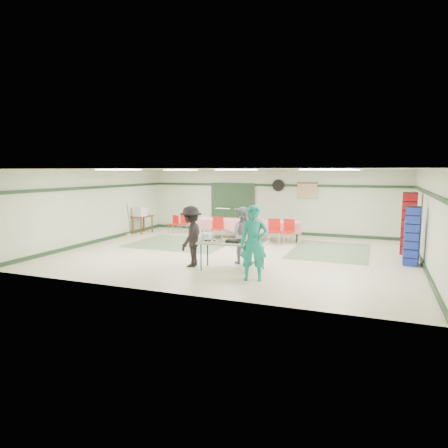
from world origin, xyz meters
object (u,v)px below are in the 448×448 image
(volunteer_grey, at_px, (242,235))
(volunteer_dark, at_px, (191,236))
(chair_d, at_px, (218,226))
(crate_stack_blue_a, at_px, (412,241))
(crate_stack_red, at_px, (409,224))
(printer_table, at_px, (142,218))
(dining_table_a, at_px, (277,226))
(broom, at_px, (129,220))
(dining_table_b, at_px, (223,224))
(chair_loose_a, at_px, (184,222))
(crate_stack_blue_b, at_px, (412,236))
(chair_a, at_px, (274,228))
(chair_b, at_px, (254,228))
(chair_c, at_px, (288,229))
(serving_table, at_px, (232,244))
(volunteer_teal, at_px, (254,243))
(chair_loose_b, at_px, (174,222))
(office_printer, at_px, (140,212))

(volunteer_grey, distance_m, volunteer_dark, 1.48)
(chair_d, relative_size, crate_stack_blue_a, 0.67)
(crate_stack_red, relative_size, printer_table, 2.11)
(dining_table_a, bearing_deg, broom, -178.64)
(dining_table_b, relative_size, broom, 1.48)
(chair_loose_a, height_order, crate_stack_red, crate_stack_red)
(crate_stack_red, distance_m, crate_stack_blue_b, 1.64)
(chair_a, bearing_deg, chair_d, 166.73)
(chair_loose_a, bearing_deg, chair_b, -30.09)
(chair_loose_a, xyz_separation_m, crate_stack_red, (8.60, -1.31, 0.51))
(chair_c, bearing_deg, dining_table_b, -175.34)
(serving_table, xyz_separation_m, volunteer_dark, (-1.22, -0.01, 0.13))
(crate_stack_blue_a, bearing_deg, volunteer_teal, -139.32)
(crate_stack_blue_a, distance_m, crate_stack_red, 1.54)
(volunteer_grey, xyz_separation_m, printer_table, (-5.77, 3.81, -0.18))
(crate_stack_red, relative_size, crate_stack_blue_b, 1.19)
(dining_table_b, bearing_deg, printer_table, 172.57)
(volunteer_teal, distance_m, crate_stack_blue_a, 4.88)
(crate_stack_blue_b, distance_m, broom, 10.49)
(chair_a, height_order, crate_stack_blue_b, crate_stack_blue_b)
(volunteer_teal, height_order, dining_table_b, volunteer_teal)
(chair_d, height_order, chair_loose_a, chair_d)
(printer_table, height_order, broom, broom)
(volunteer_dark, bearing_deg, broom, -135.75)
(crate_stack_blue_a, relative_size, broom, 1.04)
(serving_table, xyz_separation_m, crate_stack_red, (4.52, 3.93, 0.28))
(dining_table_a, relative_size, chair_loose_b, 2.47)
(volunteer_grey, bearing_deg, serving_table, 82.19)
(serving_table, distance_m, dining_table_b, 5.22)
(serving_table, relative_size, office_printer, 3.98)
(volunteer_grey, height_order, volunteer_dark, volunteer_dark)
(crate_stack_blue_a, xyz_separation_m, crate_stack_red, (0.00, 1.51, 0.32))
(dining_table_b, xyz_separation_m, chair_loose_b, (-2.31, 0.27, -0.10))
(chair_c, xyz_separation_m, office_printer, (-6.37, 0.26, 0.37))
(serving_table, height_order, chair_loose_b, chair_loose_b)
(volunteer_teal, distance_m, chair_b, 5.19)
(crate_stack_blue_b, xyz_separation_m, printer_table, (-10.30, 2.35, -0.20))
(volunteer_dark, relative_size, office_printer, 3.56)
(volunteer_teal, height_order, broom, volunteer_teal)
(crate_stack_blue_a, relative_size, printer_table, 1.42)
(chair_loose_b, xyz_separation_m, printer_table, (-1.33, -0.38, 0.17))
(serving_table, relative_size, volunteer_teal, 1.03)
(broom, bearing_deg, chair_d, 14.88)
(crate_stack_red, relative_size, broom, 1.54)
(chair_loose_a, height_order, printer_table, chair_loose_a)
(serving_table, bearing_deg, dining_table_b, 107.78)
(dining_table_b, xyz_separation_m, broom, (-3.72, -0.99, 0.10))
(dining_table_a, height_order, office_printer, office_printer)
(dining_table_a, relative_size, chair_a, 2.08)
(chair_a, distance_m, office_printer, 5.89)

